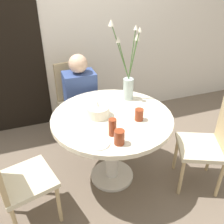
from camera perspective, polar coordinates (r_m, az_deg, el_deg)
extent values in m
plane|color=#6B5B4C|center=(2.62, 0.00, -14.44)|extent=(16.00, 16.00, 0.00)
cube|color=silver|center=(3.12, -8.47, 20.20)|extent=(8.00, 0.05, 2.60)
cube|color=black|center=(3.10, -23.97, 12.63)|extent=(0.90, 0.01, 2.05)
cylinder|color=beige|center=(2.18, 0.00, -1.36)|extent=(1.06, 1.06, 0.04)
cylinder|color=silver|center=(2.38, 0.00, -8.41)|extent=(0.12, 0.12, 0.65)
cylinder|color=silver|center=(2.61, 0.00, -14.21)|extent=(0.42, 0.42, 0.03)
cube|color=beige|center=(2.95, -7.64, 1.43)|extent=(0.46, 0.46, 0.04)
cube|color=tan|center=(2.99, -9.30, 7.10)|extent=(0.38, 0.10, 0.46)
cylinder|color=tan|center=(2.89, -9.17, -4.67)|extent=(0.03, 0.03, 0.40)
cylinder|color=tan|center=(2.99, -3.09, -2.89)|extent=(0.03, 0.03, 0.40)
cylinder|color=tan|center=(3.16, -11.39, -1.50)|extent=(0.03, 0.03, 0.40)
cylinder|color=tan|center=(3.25, -5.75, 0.03)|extent=(0.03, 0.03, 0.40)
cube|color=beige|center=(2.10, -19.05, -14.53)|extent=(0.49, 0.49, 0.04)
cylinder|color=tan|center=(2.17, -12.03, -19.88)|extent=(0.03, 0.03, 0.40)
cylinder|color=tan|center=(2.39, -15.52, -14.40)|extent=(0.03, 0.03, 0.40)
cylinder|color=tan|center=(2.36, -23.50, -17.14)|extent=(0.03, 0.03, 0.40)
cube|color=beige|center=(2.42, 19.61, -7.61)|extent=(0.53, 0.53, 0.04)
cylinder|color=tan|center=(2.65, 14.39, -9.08)|extent=(0.03, 0.03, 0.40)
cylinder|color=tan|center=(2.40, 15.54, -14.26)|extent=(0.03, 0.03, 0.40)
cylinder|color=tan|center=(2.73, 21.51, -9.08)|extent=(0.03, 0.03, 0.40)
cylinder|color=tan|center=(2.49, 23.45, -14.04)|extent=(0.03, 0.03, 0.40)
cylinder|color=white|center=(2.14, -3.17, 0.16)|extent=(0.20, 0.20, 0.09)
cylinder|color=#E54C4C|center=(2.11, -3.23, 1.77)|extent=(0.01, 0.01, 0.04)
cylinder|color=#B2C6C1|center=(2.41, 3.74, 5.29)|extent=(0.10, 0.10, 0.21)
cylinder|color=#4C7538|center=(2.31, 5.06, 12.83)|extent=(0.10, 0.02, 0.45)
cone|color=silver|center=(2.28, 6.40, 18.30)|extent=(0.04, 0.04, 0.05)
cylinder|color=#4C7538|center=(2.28, 2.68, 11.79)|extent=(0.12, 0.01, 0.38)
cone|color=silver|center=(2.20, 1.40, 16.32)|extent=(0.05, 0.05, 0.05)
cylinder|color=#4C7538|center=(2.30, 4.62, 13.03)|extent=(0.06, 0.02, 0.47)
cone|color=silver|center=(2.25, 5.49, 18.77)|extent=(0.04, 0.04, 0.04)
cylinder|color=#4C7538|center=(2.33, 4.80, 12.09)|extent=(0.09, 0.04, 0.38)
cone|color=silver|center=(2.31, 5.83, 16.73)|extent=(0.05, 0.05, 0.06)
cylinder|color=#4C7538|center=(2.26, 1.94, 13.44)|extent=(0.17, 0.04, 0.52)
cone|color=silver|center=(2.18, -0.21, 19.79)|extent=(0.05, 0.05, 0.06)
cylinder|color=white|center=(1.84, -3.14, -7.15)|extent=(0.17, 0.17, 0.01)
cylinder|color=maroon|center=(1.90, 0.12, -3.49)|extent=(0.06, 0.06, 0.14)
cylinder|color=maroon|center=(1.81, 1.69, -5.79)|extent=(0.08, 0.08, 0.11)
cylinder|color=maroon|center=(2.10, 6.21, -0.60)|extent=(0.07, 0.07, 0.10)
cube|color=#383333|center=(2.99, -6.79, -2.60)|extent=(0.31, 0.24, 0.44)
cube|color=#33477F|center=(2.78, -7.33, 4.86)|extent=(0.34, 0.24, 0.42)
sphere|color=#D1A889|center=(2.66, -7.78, 10.88)|extent=(0.20, 0.20, 0.20)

